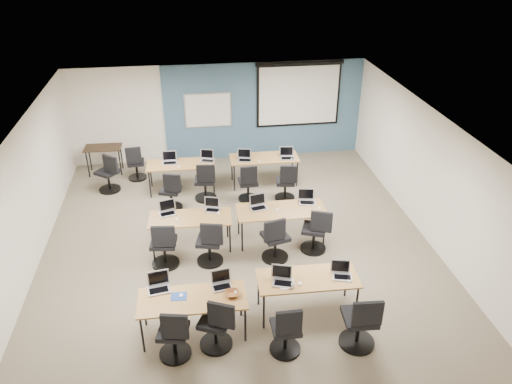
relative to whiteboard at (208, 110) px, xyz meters
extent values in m
cube|color=#6B6354|center=(0.30, -4.43, -1.45)|extent=(8.00, 9.00, 0.02)
cube|color=white|center=(0.30, -4.43, 1.25)|extent=(8.00, 9.00, 0.02)
cube|color=beige|center=(0.30, 0.07, -0.10)|extent=(8.00, 0.04, 2.70)
cube|color=beige|center=(0.30, -8.93, -0.10)|extent=(8.00, 0.04, 2.70)
cube|color=beige|center=(-3.70, -4.43, -0.10)|extent=(0.04, 9.00, 2.70)
cube|color=beige|center=(4.30, -4.43, -0.10)|extent=(0.04, 9.00, 2.70)
cube|color=#3D5977|center=(1.55, 0.04, -0.10)|extent=(5.50, 0.04, 2.70)
cube|color=silver|center=(0.00, 0.00, 0.00)|extent=(1.28, 0.02, 0.98)
cube|color=white|center=(0.00, -0.01, 0.00)|extent=(1.20, 0.02, 0.90)
cube|color=black|center=(2.50, -0.02, 0.35)|extent=(2.32, 0.03, 1.82)
cube|color=white|center=(2.50, -0.03, 0.31)|extent=(2.20, 0.02, 1.62)
cylinder|color=black|center=(2.50, -0.03, 1.19)|extent=(2.40, 0.10, 0.10)
cube|color=olive|center=(-0.70, -6.81, -0.73)|extent=(1.73, 0.72, 0.03)
cylinder|color=black|center=(-1.50, -7.11, -1.10)|extent=(0.04, 0.04, 0.70)
cylinder|color=black|center=(0.11, -7.11, -1.10)|extent=(0.04, 0.04, 0.70)
cylinder|color=black|center=(-1.50, -6.50, -1.10)|extent=(0.04, 0.04, 0.70)
cylinder|color=black|center=(0.11, -6.50, -1.10)|extent=(0.04, 0.04, 0.70)
cube|color=#A36F3B|center=(1.24, -6.57, -0.73)|extent=(1.71, 0.71, 0.03)
cylinder|color=black|center=(0.45, -6.86, -1.10)|extent=(0.04, 0.04, 0.70)
cylinder|color=black|center=(2.03, -6.86, -1.10)|extent=(0.04, 0.04, 0.70)
cylinder|color=black|center=(0.45, -6.27, -1.10)|extent=(0.04, 0.04, 0.70)
cylinder|color=black|center=(2.03, -6.27, -1.10)|extent=(0.04, 0.04, 0.70)
cube|color=#A3632A|center=(-0.66, -4.34, -0.73)|extent=(1.66, 0.69, 0.03)
cylinder|color=black|center=(-1.43, -4.62, -1.10)|extent=(0.04, 0.04, 0.70)
cylinder|color=black|center=(0.11, -4.62, -1.10)|extent=(0.04, 0.04, 0.70)
cylinder|color=black|center=(-1.43, -4.05, -1.10)|extent=(0.04, 0.04, 0.70)
cylinder|color=black|center=(0.11, -4.05, -1.10)|extent=(0.04, 0.04, 0.70)
cube|color=#A37740|center=(1.22, -4.30, -0.73)|extent=(1.84, 0.77, 0.03)
cylinder|color=black|center=(0.36, -4.62, -1.10)|extent=(0.04, 0.04, 0.70)
cylinder|color=black|center=(2.08, -4.62, -1.10)|extent=(0.04, 0.04, 0.70)
cylinder|color=black|center=(0.36, -3.97, -1.10)|extent=(0.04, 0.04, 0.70)
cylinder|color=black|center=(2.08, -3.97, -1.10)|extent=(0.04, 0.04, 0.70)
cube|color=brown|center=(-0.81, -1.76, -0.73)|extent=(1.67, 0.70, 0.03)
cylinder|color=black|center=(-1.59, -2.05, -1.10)|extent=(0.04, 0.04, 0.70)
cylinder|color=black|center=(-0.04, -2.05, -1.10)|extent=(0.04, 0.04, 0.70)
cylinder|color=black|center=(-1.59, -1.47, -1.10)|extent=(0.04, 0.04, 0.70)
cylinder|color=black|center=(-0.04, -1.47, -1.10)|extent=(0.04, 0.04, 0.70)
cube|color=brown|center=(1.28, -1.69, -0.73)|extent=(1.72, 0.72, 0.03)
cylinder|color=black|center=(0.48, -1.99, -1.10)|extent=(0.04, 0.04, 0.70)
cylinder|color=black|center=(2.08, -1.99, -1.10)|extent=(0.04, 0.04, 0.70)
cylinder|color=black|center=(0.48, -1.39, -1.10)|extent=(0.04, 0.04, 0.70)
cylinder|color=black|center=(2.08, -1.39, -1.10)|extent=(0.04, 0.04, 0.70)
cube|color=#AEAEBC|center=(-1.23, -6.53, -0.71)|extent=(0.36, 0.26, 0.02)
cube|color=black|center=(-1.23, -6.55, -0.70)|extent=(0.30, 0.15, 0.00)
cube|color=#AEAEBC|center=(-1.23, -6.39, -0.57)|extent=(0.36, 0.07, 0.25)
cube|color=black|center=(-1.23, -6.40, -0.57)|extent=(0.31, 0.05, 0.20)
ellipsoid|color=white|center=(-0.87, -6.72, -0.71)|extent=(0.06, 0.10, 0.03)
cylinder|color=black|center=(-1.02, -7.24, -1.42)|extent=(0.50, 0.50, 0.05)
cylinder|color=black|center=(-1.02, -7.24, -1.23)|extent=(0.06, 0.06, 0.45)
cube|color=black|center=(-1.02, -7.24, -0.96)|extent=(0.45, 0.45, 0.08)
cube|color=black|center=(-0.97, -7.43, -0.68)|extent=(0.41, 0.06, 0.44)
cube|color=beige|center=(-0.21, -6.60, -0.71)|extent=(0.32, 0.24, 0.02)
cube|color=black|center=(-0.21, -6.62, -0.70)|extent=(0.28, 0.14, 0.00)
cube|color=beige|center=(-0.21, -6.47, -0.58)|extent=(0.32, 0.06, 0.22)
cube|color=black|center=(-0.21, -6.48, -0.58)|extent=(0.29, 0.04, 0.18)
ellipsoid|color=white|center=(0.00, -6.77, -0.71)|extent=(0.07, 0.10, 0.03)
cylinder|color=black|center=(-0.37, -7.13, -1.42)|extent=(0.53, 0.53, 0.05)
cylinder|color=black|center=(-0.37, -7.13, -1.22)|extent=(0.06, 0.06, 0.47)
cube|color=black|center=(-0.37, -7.13, -0.94)|extent=(0.47, 0.47, 0.08)
cube|color=black|center=(-0.28, -7.32, -0.66)|extent=(0.43, 0.06, 0.44)
cube|color=silver|center=(0.80, -6.65, -0.71)|extent=(0.34, 0.25, 0.02)
cube|color=black|center=(0.80, -6.67, -0.70)|extent=(0.29, 0.15, 0.00)
cube|color=silver|center=(0.80, -6.52, -0.58)|extent=(0.34, 0.06, 0.24)
cube|color=black|center=(0.80, -6.53, -0.58)|extent=(0.30, 0.05, 0.19)
ellipsoid|color=white|center=(1.07, -6.71, -0.71)|extent=(0.09, 0.11, 0.03)
cylinder|color=black|center=(0.70, -7.39, -1.42)|extent=(0.50, 0.50, 0.05)
cylinder|color=black|center=(0.70, -7.39, -1.23)|extent=(0.06, 0.06, 0.44)
cube|color=black|center=(0.70, -7.39, -0.97)|extent=(0.44, 0.44, 0.08)
cube|color=black|center=(0.70, -7.59, -0.69)|extent=(0.40, 0.06, 0.44)
cube|color=#B4B4B4|center=(1.81, -6.64, -0.71)|extent=(0.32, 0.24, 0.02)
cube|color=black|center=(1.81, -6.66, -0.70)|extent=(0.28, 0.14, 0.00)
cube|color=#B4B4B4|center=(1.81, -6.51, -0.59)|extent=(0.32, 0.06, 0.22)
cube|color=black|center=(1.81, -6.52, -0.59)|extent=(0.28, 0.04, 0.18)
ellipsoid|color=white|center=(1.89, -6.75, -0.71)|extent=(0.07, 0.10, 0.03)
cylinder|color=black|center=(1.87, -7.42, -1.42)|extent=(0.58, 0.58, 0.05)
cylinder|color=black|center=(1.87, -7.42, -1.19)|extent=(0.06, 0.06, 0.51)
cube|color=black|center=(1.87, -7.42, -0.90)|extent=(0.51, 0.51, 0.08)
cube|color=black|center=(1.89, -7.65, -0.62)|extent=(0.47, 0.06, 0.44)
cube|color=silver|center=(-1.11, -4.14, -0.71)|extent=(0.34, 0.24, 0.02)
cube|color=black|center=(-1.11, -4.16, -0.70)|extent=(0.28, 0.14, 0.00)
cube|color=silver|center=(-1.11, -4.01, -0.58)|extent=(0.34, 0.06, 0.23)
cube|color=black|center=(-1.11, -4.02, -0.58)|extent=(0.29, 0.04, 0.19)
ellipsoid|color=white|center=(-0.93, -4.38, -0.71)|extent=(0.07, 0.10, 0.03)
cylinder|color=black|center=(-1.20, -4.85, -1.42)|extent=(0.54, 0.54, 0.05)
cylinder|color=black|center=(-1.20, -4.85, -1.21)|extent=(0.06, 0.06, 0.48)
cube|color=black|center=(-1.20, -4.85, -0.93)|extent=(0.48, 0.48, 0.08)
cube|color=black|center=(-1.17, -5.06, -0.65)|extent=(0.44, 0.06, 0.44)
cube|color=#ADADB6|center=(-0.19, -4.12, -0.71)|extent=(0.31, 0.23, 0.02)
cube|color=black|center=(-0.19, -4.14, -0.70)|extent=(0.26, 0.13, 0.00)
cube|color=#ADADB6|center=(-0.19, -4.00, -0.59)|extent=(0.31, 0.06, 0.21)
cube|color=black|center=(-0.19, -4.01, -0.59)|extent=(0.27, 0.04, 0.18)
ellipsoid|color=white|center=(-0.08, -4.27, -0.71)|extent=(0.08, 0.11, 0.04)
cylinder|color=black|center=(-0.32, -4.89, -1.42)|extent=(0.53, 0.53, 0.05)
cylinder|color=black|center=(-0.32, -4.89, -1.22)|extent=(0.06, 0.06, 0.46)
cube|color=black|center=(-0.32, -4.89, -0.95)|extent=(0.46, 0.46, 0.08)
cube|color=black|center=(-0.27, -5.09, -0.67)|extent=(0.42, 0.06, 0.44)
cube|color=#ABAAB8|center=(0.76, -4.18, -0.71)|extent=(0.35, 0.25, 0.02)
cube|color=black|center=(0.76, -4.20, -0.70)|extent=(0.30, 0.15, 0.00)
cube|color=#ABAAB8|center=(0.76, -4.05, -0.58)|extent=(0.35, 0.06, 0.24)
cube|color=black|center=(0.76, -4.06, -0.58)|extent=(0.31, 0.05, 0.20)
ellipsoid|color=white|center=(1.13, -4.31, -0.71)|extent=(0.07, 0.10, 0.03)
cylinder|color=black|center=(0.98, -4.95, -1.42)|extent=(0.54, 0.54, 0.05)
cylinder|color=black|center=(0.98, -4.95, -1.21)|extent=(0.06, 0.06, 0.48)
cube|color=black|center=(0.98, -4.95, -0.93)|extent=(0.48, 0.48, 0.08)
cube|color=black|center=(0.93, -5.16, -0.65)|extent=(0.44, 0.06, 0.44)
cube|color=#A1A1AE|center=(1.82, -4.11, -0.71)|extent=(0.35, 0.25, 0.02)
cube|color=black|center=(1.82, -4.13, -0.70)|extent=(0.30, 0.15, 0.00)
cube|color=#A1A1AE|center=(1.82, -3.97, -0.58)|extent=(0.35, 0.06, 0.24)
cube|color=black|center=(1.82, -3.98, -0.58)|extent=(0.31, 0.05, 0.20)
ellipsoid|color=white|center=(2.01, -4.38, -0.71)|extent=(0.08, 0.11, 0.04)
cylinder|color=black|center=(1.82, -4.77, -1.42)|extent=(0.53, 0.53, 0.05)
cylinder|color=black|center=(1.82, -4.77, -1.22)|extent=(0.06, 0.06, 0.47)
cube|color=black|center=(1.82, -4.77, -0.94)|extent=(0.47, 0.47, 0.08)
cube|color=black|center=(1.89, -4.97, -0.66)|extent=(0.43, 0.06, 0.44)
cube|color=silver|center=(-1.08, -1.70, -0.71)|extent=(0.35, 0.26, 0.02)
cube|color=black|center=(-1.08, -1.72, -0.70)|extent=(0.30, 0.15, 0.00)
cube|color=silver|center=(-1.08, -1.56, -0.57)|extent=(0.35, 0.07, 0.24)
cube|color=black|center=(-1.08, -1.57, -0.57)|extent=(0.31, 0.05, 0.20)
ellipsoid|color=white|center=(-0.86, -1.95, -0.71)|extent=(0.08, 0.10, 0.03)
cylinder|color=black|center=(-1.08, -2.64, -1.42)|extent=(0.50, 0.50, 0.05)
cylinder|color=black|center=(-1.08, -2.64, -1.23)|extent=(0.06, 0.06, 0.44)
cube|color=black|center=(-1.08, -2.64, -0.97)|extent=(0.44, 0.44, 0.08)
cube|color=black|center=(-1.02, -2.83, -0.69)|extent=(0.40, 0.06, 0.44)
cube|color=#A6A5B0|center=(-0.15, -1.70, -0.71)|extent=(0.33, 0.24, 0.02)
cube|color=black|center=(-0.15, -1.72, -0.70)|extent=(0.28, 0.14, 0.00)
cube|color=#A6A5B0|center=(-0.15, -1.57, -0.58)|extent=(0.33, 0.06, 0.23)
cube|color=black|center=(-0.15, -1.58, -0.58)|extent=(0.29, 0.04, 0.19)
ellipsoid|color=white|center=(-0.11, -1.95, -0.71)|extent=(0.06, 0.09, 0.03)
cylinder|color=black|center=(-0.26, -2.31, -1.42)|extent=(0.53, 0.53, 0.05)
cylinder|color=black|center=(-0.26, -2.31, -1.21)|extent=(0.06, 0.06, 0.47)
cube|color=black|center=(-0.26, -2.31, -0.94)|extent=(0.47, 0.47, 0.08)
cube|color=black|center=(-0.24, -2.52, -0.66)|extent=(0.43, 0.06, 0.44)
cube|color=silver|center=(0.77, -1.81, -0.71)|extent=(0.34, 0.24, 0.02)
cube|color=black|center=(0.77, -1.83, -0.70)|extent=(0.28, 0.14, 0.00)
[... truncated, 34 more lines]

